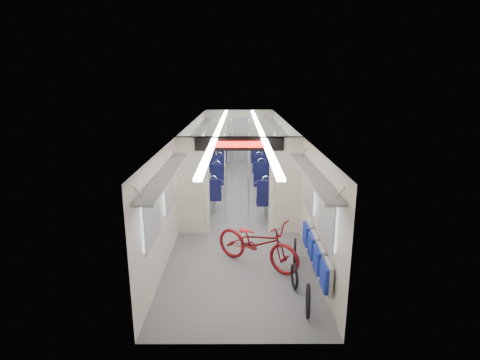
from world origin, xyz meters
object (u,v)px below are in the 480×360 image
(bicycle, at_px, (257,243))
(seat_bay_near_left, at_px, (208,185))
(stanchion_far_left, at_px, (232,154))
(bike_hoop_b, at_px, (294,278))
(flip_bench, at_px, (316,253))
(seat_bay_far_left, at_px, (215,162))
(stanchion_far_right, at_px, (248,154))
(bike_hoop_a, at_px, (308,302))
(stanchion_near_left, at_px, (225,179))
(stanchion_near_right, at_px, (249,179))
(seat_bay_far_right, at_px, (264,161))
(seat_bay_near_right, at_px, (272,186))
(bike_hoop_c, at_px, (295,252))

(bicycle, distance_m, seat_bay_near_left, 4.16)
(stanchion_far_left, bearing_deg, bike_hoop_b, -79.45)
(flip_bench, relative_size, seat_bay_far_left, 1.05)
(bike_hoop_b, relative_size, stanchion_far_right, 0.19)
(bike_hoop_a, xyz_separation_m, stanchion_far_left, (-1.29, 7.28, 0.91))
(stanchion_far_right, bearing_deg, stanchion_near_left, -101.30)
(stanchion_far_left, bearing_deg, stanchion_near_right, -81.84)
(stanchion_far_right, bearing_deg, seat_bay_far_left, 125.54)
(seat_bay_far_right, height_order, stanchion_near_left, stanchion_near_left)
(seat_bay_near_right, bearing_deg, bike_hoop_b, -89.66)
(bike_hoop_b, height_order, seat_bay_far_right, seat_bay_far_right)
(bicycle, relative_size, stanchion_far_right, 0.80)
(flip_bench, xyz_separation_m, stanchion_far_right, (-1.06, 6.17, 0.57))
(bicycle, bearing_deg, seat_bay_near_right, 26.32)
(seat_bay_near_right, bearing_deg, stanchion_near_left, -132.83)
(bike_hoop_b, xyz_separation_m, stanchion_near_left, (-1.31, 3.12, 0.95))
(bike_hoop_c, height_order, stanchion_near_right, stanchion_near_right)
(bike_hoop_a, xyz_separation_m, seat_bay_near_left, (-1.99, 5.61, 0.29))
(bike_hoop_c, xyz_separation_m, seat_bay_far_right, (-0.18, 7.07, 0.32))
(stanchion_near_left, distance_m, stanchion_near_right, 0.58)
(seat_bay_near_left, relative_size, seat_bay_far_left, 0.99)
(seat_bay_far_right, bearing_deg, bike_hoop_c, -88.58)
(seat_bay_near_left, distance_m, seat_bay_far_left, 3.28)
(seat_bay_near_left, bearing_deg, stanchion_far_left, 67.39)
(bicycle, bearing_deg, seat_bay_far_left, 45.44)
(bike_hoop_a, xyz_separation_m, bike_hoop_b, (-0.09, 0.82, -0.04))
(bicycle, bearing_deg, bike_hoop_b, -108.31)
(seat_bay_near_right, height_order, stanchion_far_left, stanchion_far_left)
(bike_hoop_a, distance_m, stanchion_far_left, 7.45)
(bike_hoop_b, bearing_deg, bike_hoop_c, 81.28)
(stanchion_far_right, bearing_deg, bike_hoop_a, -83.98)
(stanchion_far_right, bearing_deg, seat_bay_far_right, 69.20)
(seat_bay_far_left, bearing_deg, bike_hoop_b, -76.77)
(flip_bench, xyz_separation_m, stanchion_near_right, (-1.12, 2.98, 0.57))
(stanchion_near_left, bearing_deg, bike_hoop_c, -55.92)
(bike_hoop_c, bearing_deg, seat_bay_near_right, 92.83)
(flip_bench, relative_size, seat_bay_near_left, 1.05)
(bike_hoop_c, relative_size, stanchion_far_left, 0.22)
(seat_bay_near_right, relative_size, stanchion_near_left, 1.00)
(seat_bay_near_right, bearing_deg, stanchion_far_left, 121.09)
(bicycle, height_order, seat_bay_far_right, seat_bay_far_right)
(bike_hoop_c, distance_m, stanchion_far_right, 5.52)
(bike_hoop_a, height_order, stanchion_near_right, stanchion_near_right)
(seat_bay_far_left, distance_m, seat_bay_far_right, 1.87)
(seat_bay_far_right, bearing_deg, stanchion_near_right, -98.19)
(bike_hoop_c, distance_m, seat_bay_near_right, 3.56)
(bike_hoop_b, distance_m, seat_bay_far_left, 8.30)
(bicycle, bearing_deg, stanchion_far_left, 41.37)
(stanchion_near_left, bearing_deg, seat_bay_far_left, 96.75)
(bike_hoop_a, bearing_deg, seat_bay_far_left, 102.59)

